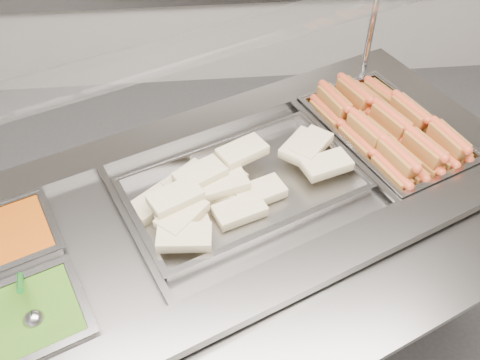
{
  "coord_description": "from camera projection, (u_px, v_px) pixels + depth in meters",
  "views": [
    {
      "loc": [
        -0.07,
        -0.74,
        2.19
      ],
      "look_at": [
        0.04,
        0.47,
        0.98
      ],
      "focal_mm": 40.0,
      "sensor_mm": 36.0,
      "label": 1
    }
  ],
  "objects": [
    {
      "name": "sneeze_guard",
      "position": [
        187.0,
        52.0,
        1.59
      ],
      "size": [
        1.73,
        0.98,
        0.47
      ],
      "color": "silver",
      "rests_on": "steam_counter"
    },
    {
      "name": "pan_hotdogs",
      "position": [
        384.0,
        137.0,
        1.98
      ],
      "size": [
        0.56,
        0.68,
        0.11
      ],
      "color": "#969393",
      "rests_on": "steam_counter"
    },
    {
      "name": "tray_rail",
      "position": [
        321.0,
        333.0,
        1.42
      ],
      "size": [
        1.86,
        1.09,
        0.06
      ],
      "color": "gray",
      "rests_on": "steam_counter"
    },
    {
      "name": "pan_beans",
      "position": [
        1.0,
        247.0,
        1.61
      ],
      "size": [
        0.39,
        0.36,
        0.11
      ],
      "color": "#969393",
      "rests_on": "steam_counter"
    },
    {
      "name": "pan_wraps",
      "position": [
        243.0,
        190.0,
        1.76
      ],
      "size": [
        0.83,
        0.68,
        0.07
      ],
      "color": "#969393",
      "rests_on": "steam_counter"
    },
    {
      "name": "pan_peas",
      "position": [
        25.0,
        328.0,
        1.42
      ],
      "size": [
        0.39,
        0.36,
        0.11
      ],
      "color": "#969393",
      "rests_on": "steam_counter"
    },
    {
      "name": "tortilla_wraps",
      "position": [
        224.0,
        187.0,
        1.71
      ],
      "size": [
        0.75,
        0.51,
        0.1
      ],
      "color": "beige",
      "rests_on": "pan_wraps"
    },
    {
      "name": "steam_counter",
      "position": [
        228.0,
        277.0,
        2.05
      ],
      "size": [
        2.18,
        1.6,
        0.95
      ],
      "color": "slate",
      "rests_on": "ground"
    },
    {
      "name": "serving_spoon",
      "position": [
        32.0,
        313.0,
        1.39
      ],
      "size": [
        0.1,
        0.18,
        0.15
      ],
      "color": "#A8A9AD",
      "rests_on": "pan_peas"
    },
    {
      "name": "hotdogs_in_buns",
      "position": [
        387.0,
        128.0,
        1.93
      ],
      "size": [
        0.5,
        0.62,
        0.12
      ],
      "color": "brown",
      "rests_on": "pan_hotdogs"
    }
  ]
}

